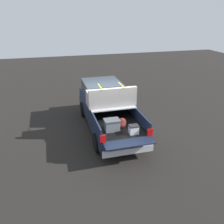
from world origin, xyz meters
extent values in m
plane|color=black|center=(0.00, 0.00, 0.00)|extent=(40.00, 40.00, 0.00)
cube|color=#162138|center=(0.00, 0.00, 0.61)|extent=(5.50, 1.92, 0.49)
cube|color=black|center=(-1.20, 0.00, 0.87)|extent=(2.80, 1.80, 0.04)
cube|color=#162138|center=(-1.20, 0.93, 1.10)|extent=(2.80, 0.06, 0.50)
cube|color=#162138|center=(-1.20, -0.93, 1.10)|extent=(2.80, 0.06, 0.50)
cube|color=#162138|center=(0.17, 0.00, 1.10)|extent=(0.06, 1.80, 0.50)
cube|color=#162138|center=(-2.88, 0.00, 0.87)|extent=(0.55, 1.80, 0.04)
cube|color=#B2B2B7|center=(-0.43, 0.00, 1.37)|extent=(1.25, 1.92, 0.04)
cube|color=#162138|center=(1.35, 0.00, 1.10)|extent=(2.30, 1.92, 0.50)
cube|color=#2D3842|center=(1.25, 0.00, 1.64)|extent=(1.94, 1.76, 0.58)
cube|color=#162138|center=(2.70, 0.00, 1.04)|extent=(0.40, 1.82, 0.38)
cube|color=#B2B2B7|center=(-2.72, 0.00, 0.48)|extent=(0.24, 1.92, 0.24)
cube|color=red|center=(-2.62, 0.88, 1.03)|extent=(0.06, 0.20, 0.28)
cube|color=red|center=(-2.62, -0.88, 1.03)|extent=(0.06, 0.20, 0.28)
cylinder|color=black|center=(1.75, 0.88, 0.38)|extent=(0.77, 0.30, 0.77)
cylinder|color=black|center=(1.75, -0.88, 0.38)|extent=(0.77, 0.30, 0.77)
cylinder|color=black|center=(-1.75, 0.88, 0.38)|extent=(0.77, 0.30, 0.77)
cylinder|color=black|center=(-1.75, -0.88, 0.38)|extent=(0.77, 0.30, 0.77)
cube|color=slate|center=(-1.83, 0.34, 1.09)|extent=(0.40, 0.55, 0.40)
cube|color=#505359|center=(-1.83, 0.34, 1.32)|extent=(0.44, 0.59, 0.05)
ellipsoid|color=maroon|center=(-1.72, -0.08, 1.10)|extent=(0.20, 0.37, 0.41)
ellipsoid|color=maroon|center=(-1.83, -0.08, 1.03)|extent=(0.09, 0.26, 0.18)
cube|color=white|center=(-2.30, -0.37, 1.04)|extent=(0.26, 0.34, 0.30)
cube|color=#262628|center=(-2.30, -0.37, 1.21)|extent=(0.28, 0.36, 0.04)
cube|color=#9E9993|center=(-0.43, 0.00, 1.60)|extent=(0.80, 2.04, 0.42)
cube|color=#9E9993|center=(-0.75, 0.00, 2.01)|extent=(0.16, 2.04, 0.40)
cube|color=#9E9993|center=(-0.38, 0.92, 1.92)|extent=(0.56, 0.20, 0.22)
cube|color=#9E9993|center=(-0.38, -0.92, 1.92)|extent=(0.56, 0.20, 0.22)
cube|color=yellow|center=(-0.43, 0.46, 2.22)|extent=(0.90, 0.03, 0.02)
cube|color=yellow|center=(-0.43, -0.46, 2.22)|extent=(0.90, 0.03, 0.02)
cylinder|color=#3F4C66|center=(2.66, -1.99, 0.45)|extent=(0.56, 0.56, 0.90)
cylinder|color=#3F4C66|center=(2.66, -1.99, 0.94)|extent=(0.60, 0.60, 0.08)
camera|label=1|loc=(-9.57, 2.46, 5.11)|focal=37.79mm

